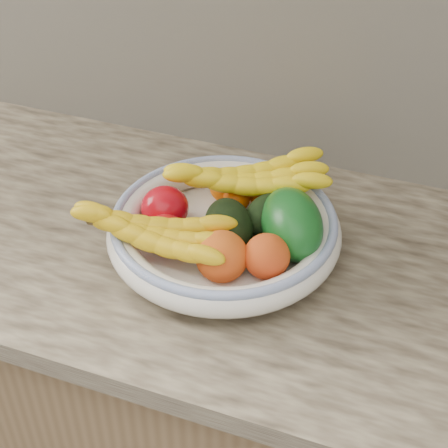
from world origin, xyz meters
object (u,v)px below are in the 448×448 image
at_px(fruit_bowl, 224,229).
at_px(banana_bunch_back, 246,182).
at_px(banana_bunch_front, 152,236).
at_px(green_mango, 291,224).

xyz_separation_m(fruit_bowl, banana_bunch_back, (0.01, 0.09, 0.04)).
bearing_deg(banana_bunch_back, banana_bunch_front, -141.51).
relative_size(banana_bunch_back, banana_bunch_front, 1.08).
distance_m(fruit_bowl, banana_bunch_back, 0.10).
bearing_deg(green_mango, banana_bunch_back, 113.23).
relative_size(green_mango, banana_bunch_front, 0.54).
height_order(banana_bunch_back, banana_bunch_front, banana_bunch_back).
xyz_separation_m(fruit_bowl, banana_bunch_front, (-0.09, -0.09, 0.03)).
bearing_deg(banana_bunch_back, fruit_bowl, -119.05).
distance_m(green_mango, banana_bunch_back, 0.12).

